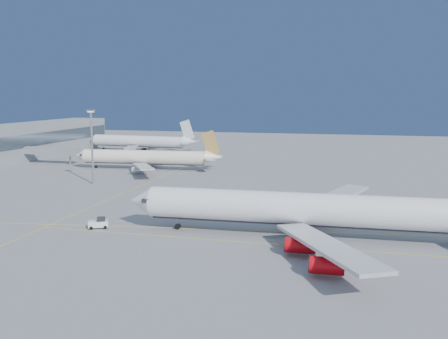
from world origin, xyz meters
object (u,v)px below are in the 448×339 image
airliner_etihad (147,157)px  pushback_tug (99,223)px  light_mast (92,141)px  airliner_virgin (308,210)px  airliner_third (141,141)px

airliner_etihad → pushback_tug: airliner_etihad is taller
pushback_tug → light_mast: 55.42m
airliner_virgin → airliner_third: airliner_virgin is taller
airliner_etihad → light_mast: 33.65m
light_mast → airliner_third: bearing=104.2°
airliner_virgin → pushback_tug: airliner_virgin is taller
airliner_etihad → pushback_tug: size_ratio=12.59×
airliner_virgin → airliner_etihad: bearing=129.3°
pushback_tug → airliner_virgin: bearing=-20.0°
airliner_third → pushback_tug: (49.02, -133.94, -3.75)m
airliner_virgin → airliner_third: bearing=123.5°
airliner_etihad → pushback_tug: bearing=-78.8°
airliner_virgin → light_mast: light_mast is taller
airliner_etihad → light_mast: bearing=-102.8°
light_mast → pushback_tug: bearing=-60.1°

